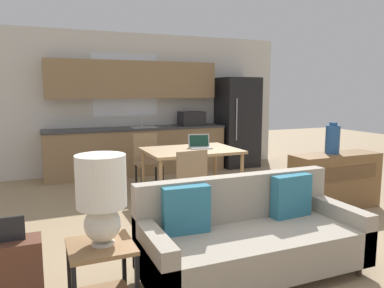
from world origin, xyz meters
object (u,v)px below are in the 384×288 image
(couch, at_px, (249,237))
(dining_chair_far_left, at_px, (148,159))
(dining_table, at_px, (191,154))
(credenza, at_px, (335,181))
(vase, at_px, (333,139))
(side_table, at_px, (101,267))
(table_lamp, at_px, (101,193))
(dining_chair_near_left, at_px, (187,182))
(refrigerator, at_px, (237,122))
(laptop, at_px, (200,145))

(couch, relative_size, dining_chair_far_left, 2.13)
(dining_table, xyz_separation_m, credenza, (1.64, -1.14, -0.31))
(couch, distance_m, vase, 2.42)
(side_table, xyz_separation_m, credenza, (3.34, 1.26, 0.03))
(table_lamp, relative_size, credenza, 0.50)
(couch, xyz_separation_m, dining_chair_near_left, (-0.01, 1.40, 0.17))
(refrigerator, relative_size, couch, 0.97)
(credenza, bearing_deg, dining_chair_far_left, 136.84)
(laptop, bearing_deg, credenza, -27.81)
(credenza, bearing_deg, laptop, 140.77)
(table_lamp, distance_m, dining_chair_far_left, 3.46)
(side_table, height_order, vase, vase)
(vase, bearing_deg, dining_table, 145.92)
(refrigerator, height_order, dining_chair_near_left, refrigerator)
(table_lamp, xyz_separation_m, laptop, (1.84, 2.46, -0.09))
(vase, bearing_deg, refrigerator, 85.11)
(table_lamp, bearing_deg, dining_table, 55.07)
(laptop, bearing_deg, refrigerator, 59.15)
(table_lamp, bearing_deg, dining_chair_near_left, 50.31)
(dining_chair_far_left, xyz_separation_m, laptop, (0.60, -0.74, 0.30))
(dining_chair_near_left, bearing_deg, refrigerator, -134.92)
(dining_table, distance_m, laptop, 0.21)
(table_lamp, relative_size, dining_chair_far_left, 0.71)
(dining_chair_far_left, distance_m, dining_chair_near_left, 1.69)
(dining_table, bearing_deg, table_lamp, -124.93)
(vase, relative_size, dining_chair_far_left, 0.47)
(dining_chair_far_left, relative_size, dining_chair_near_left, 1.00)
(dining_chair_far_left, height_order, dining_chair_near_left, same)
(dining_table, height_order, vase, vase)
(refrigerator, relative_size, dining_chair_near_left, 2.06)
(vase, bearing_deg, table_lamp, -158.30)
(couch, distance_m, credenza, 2.35)
(dining_chair_near_left, distance_m, laptop, 1.16)
(refrigerator, distance_m, dining_chair_far_left, 2.60)
(credenza, xyz_separation_m, vase, (-0.03, 0.05, 0.57))
(side_table, height_order, dining_chair_far_left, dining_chair_far_left)
(refrigerator, height_order, credenza, refrigerator)
(table_lamp, bearing_deg, side_table, 168.16)
(refrigerator, bearing_deg, laptop, -132.26)
(refrigerator, distance_m, table_lamp, 5.60)
(side_table, distance_m, credenza, 3.56)
(dining_table, height_order, dining_chair_near_left, dining_chair_near_left)
(couch, relative_size, vase, 4.57)
(dining_table, height_order, couch, couch)
(dining_table, distance_m, credenza, 2.02)
(dining_table, xyz_separation_m, couch, (-0.40, -2.28, -0.35))
(side_table, relative_size, dining_chair_far_left, 0.58)
(credenza, height_order, laptop, laptop)
(side_table, xyz_separation_m, dining_chair_far_left, (1.27, 3.20, 0.15))
(refrigerator, xyz_separation_m, couch, (-2.28, -4.22, -0.60))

